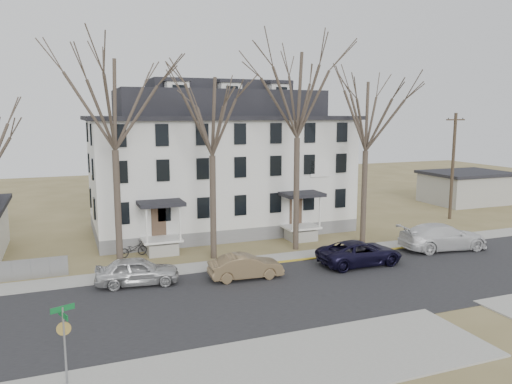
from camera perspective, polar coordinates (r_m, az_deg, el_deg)
name	(u,v)px	position (r m, az deg, el deg)	size (l,w,h in m)	color
ground	(361,298)	(26.84, 11.89, -11.81)	(120.00, 120.00, 0.00)	olive
main_road	(341,286)	(28.43, 9.66, -10.55)	(120.00, 10.00, 0.04)	#27272A
far_sidewalk	(294,257)	(33.46, 4.35, -7.45)	(120.00, 2.00, 0.08)	#A09F97
near_sidewalk_left	(250,374)	(19.42, -0.72, -20.07)	(20.00, 5.00, 0.08)	#A09F97
yellow_curb	(366,253)	(35.11, 12.43, -6.85)	(14.00, 0.25, 0.06)	gold
boarding_house	(220,164)	(40.86, -4.16, 3.23)	(20.80, 12.36, 12.05)	slate
distant_building	(466,187)	(57.70, 22.84, 0.51)	(8.50, 6.50, 3.35)	#A09F97
tree_far_left	(113,98)	(30.87, -16.04, 10.31)	(8.40, 8.40, 13.72)	#473B31
tree_mid_left	(212,111)	(31.99, -5.08, 9.23)	(7.80, 7.80, 12.74)	#473B31
tree_center	(298,89)	(34.20, 4.79, 11.69)	(9.00, 9.00, 14.70)	#473B31
tree_mid_right	(367,111)	(36.90, 12.55, 9.01)	(7.80, 7.80, 12.74)	#473B31
utility_pole_far	(453,165)	(47.88, 21.57, 2.89)	(2.00, 0.28, 9.50)	#3D3023
car_silver	(137,272)	(28.70, -13.41, -8.85)	(1.83, 4.54, 1.55)	#B8B8B8
car_tan	(246,267)	(28.98, -1.20, -8.58)	(1.48, 4.26, 1.40)	brown
car_navy	(360,253)	(32.18, 11.78, -6.88)	(2.50, 5.43, 1.51)	black
car_white	(443,237)	(37.27, 20.57, -4.86)	(2.53, 6.22, 1.80)	silver
bicycle_left	(133,250)	(34.28, -13.86, -6.41)	(0.67, 1.92, 1.01)	black
street_sign	(64,334)	(19.03, -21.08, -14.93)	(0.84, 0.84, 2.94)	gray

